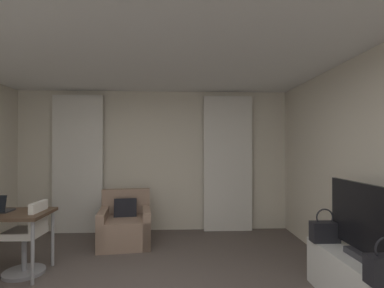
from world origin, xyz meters
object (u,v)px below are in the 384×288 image
object	(u,v)px
armchair	(125,226)
tv_flatscreen	(364,223)
desk_chair	(28,242)
tv_console	(365,286)
handbag_primary	(325,231)

from	to	relation	value
armchair	tv_flatscreen	distance (m)	3.36
desk_chair	tv_flatscreen	size ratio (longest dim) A/B	0.83
desk_chair	tv_flatscreen	bearing A→B (deg)	-15.27
armchair	desk_chair	world-z (taller)	desk_chair
tv_console	tv_flatscreen	distance (m)	0.59
desk_chair	tv_flatscreen	xyz separation A→B (m)	(3.61, -0.98, 0.45)
armchair	desk_chair	distance (m)	1.45
armchair	handbag_primary	distance (m)	2.94
armchair	tv_flatscreen	world-z (taller)	tv_flatscreen
tv_console	armchair	bearing A→B (deg)	141.85
armchair	tv_console	bearing A→B (deg)	-38.15
tv_flatscreen	handbag_primary	xyz separation A→B (m)	(-0.13, 0.48, -0.22)
desk_chair	tv_console	distance (m)	3.74
desk_chair	tv_console	size ratio (longest dim) A/B	0.64
handbag_primary	tv_console	bearing A→B (deg)	-75.18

